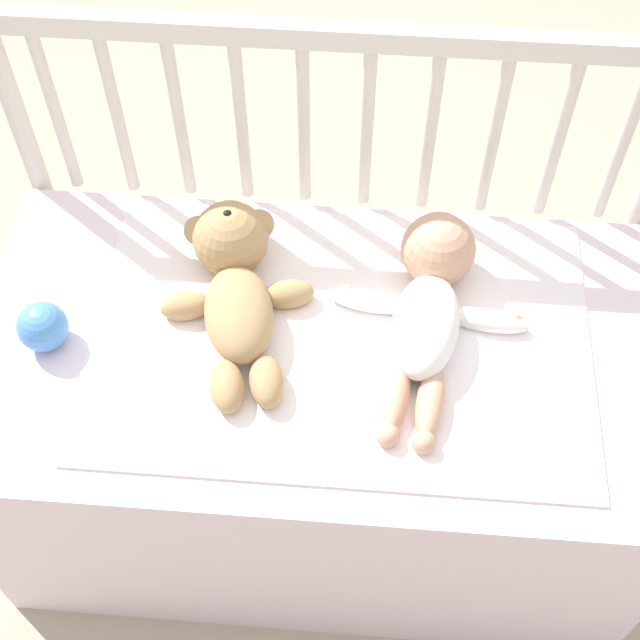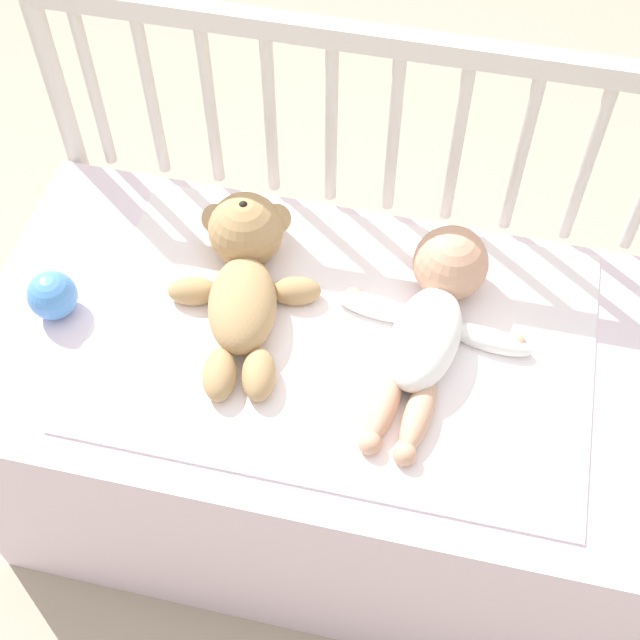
% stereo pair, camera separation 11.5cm
% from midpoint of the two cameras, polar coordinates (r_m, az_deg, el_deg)
% --- Properties ---
extents(ground_plane, '(12.00, 12.00, 0.00)m').
position_cam_midpoint_polar(ground_plane, '(1.90, -1.78, -10.63)').
color(ground_plane, tan).
extents(crib_mattress, '(1.13, 0.61, 0.53)m').
position_cam_midpoint_polar(crib_mattress, '(1.67, -2.01, -6.79)').
color(crib_mattress, silver).
rests_on(crib_mattress, ground_plane).
extents(crib_rail, '(1.13, 0.04, 0.90)m').
position_cam_midpoint_polar(crib_rail, '(1.57, -1.19, 10.29)').
color(crib_rail, beige).
rests_on(crib_rail, ground_plane).
extents(blanket, '(0.81, 0.53, 0.01)m').
position_cam_midpoint_polar(blanket, '(1.45, -0.97, -1.19)').
color(blanket, white).
rests_on(blanket, crib_mattress).
extents(teddy_bear, '(0.26, 0.38, 0.13)m').
position_cam_midpoint_polar(teddy_bear, '(1.46, -7.70, 2.34)').
color(teddy_bear, tan).
rests_on(teddy_bear, crib_mattress).
extents(baby, '(0.33, 0.42, 0.13)m').
position_cam_midpoint_polar(baby, '(1.44, 4.73, 1.01)').
color(baby, white).
rests_on(baby, crib_mattress).
extents(toy_ball, '(0.08, 0.08, 0.08)m').
position_cam_midpoint_polar(toy_ball, '(1.50, -19.46, -0.53)').
color(toy_ball, '#4C8CDB').
rests_on(toy_ball, crib_mattress).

